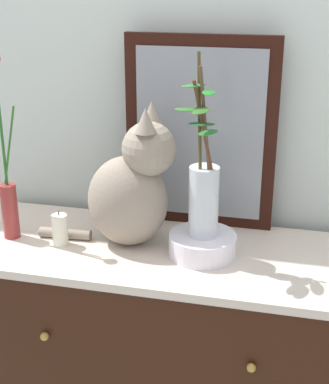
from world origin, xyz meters
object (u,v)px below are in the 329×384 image
(mirror_leaning, at_px, (200,134))
(candle_pillar, at_px, (60,230))
(bowl_porcelain, at_px, (202,245))
(sideboard, at_px, (164,369))
(vase_glass_clear, at_px, (203,193))
(vase_slim_green, at_px, (8,193))
(cat_sitting, at_px, (132,188))

(mirror_leaning, distance_m, candle_pillar, 0.51)
(bowl_porcelain, bearing_deg, mirror_leaning, 103.50)
(sideboard, height_order, vase_glass_clear, vase_glass_clear)
(mirror_leaning, height_order, vase_slim_green, mirror_leaning)
(sideboard, height_order, candle_pillar, candle_pillar)
(vase_slim_green, height_order, candle_pillar, vase_slim_green)
(mirror_leaning, bearing_deg, cat_sitting, -129.50)
(candle_pillar, bearing_deg, bowl_porcelain, 4.69)
(cat_sitting, height_order, candle_pillar, cat_sitting)
(mirror_leaning, height_order, candle_pillar, mirror_leaning)
(vase_slim_green, distance_m, vase_glass_clear, 0.59)
(vase_slim_green, xyz_separation_m, vase_glass_clear, (0.59, 0.02, 0.05))
(mirror_leaning, xyz_separation_m, vase_glass_clear, (0.05, -0.22, -0.10))
(cat_sitting, distance_m, vase_glass_clear, 0.22)
(cat_sitting, height_order, vase_glass_clear, vase_glass_clear)
(sideboard, xyz_separation_m, vase_glass_clear, (0.11, -0.01, 0.62))
(bowl_porcelain, height_order, candle_pillar, candle_pillar)
(mirror_leaning, relative_size, cat_sitting, 1.40)
(cat_sitting, height_order, bowl_porcelain, cat_sitting)
(cat_sitting, height_order, vase_slim_green, vase_slim_green)
(mirror_leaning, relative_size, vase_glass_clear, 1.17)
(mirror_leaning, relative_size, candle_pillar, 5.51)
(bowl_porcelain, relative_size, candle_pillar, 1.80)
(vase_slim_green, relative_size, candle_pillar, 5.16)
(cat_sitting, bearing_deg, sideboard, -8.59)
(sideboard, bearing_deg, candle_pillar, -171.76)
(vase_slim_green, bearing_deg, cat_sitting, 6.59)
(vase_slim_green, distance_m, bowl_porcelain, 0.60)
(sideboard, xyz_separation_m, bowl_porcelain, (0.11, -0.01, 0.46))
(mirror_leaning, relative_size, bowl_porcelain, 3.06)
(sideboard, xyz_separation_m, candle_pillar, (-0.31, -0.04, 0.48))
(cat_sitting, xyz_separation_m, vase_slim_green, (-0.38, -0.04, -0.04))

